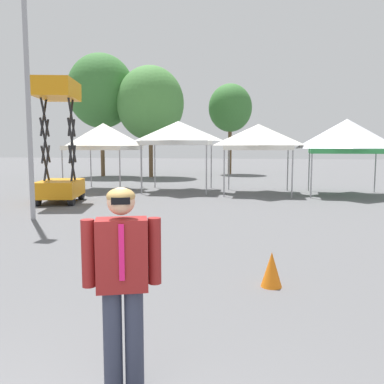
% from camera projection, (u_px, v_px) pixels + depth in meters
% --- Properties ---
extents(canopy_tent_behind_right, '(3.11, 3.11, 3.22)m').
position_uv_depth(canopy_tent_behind_right, '(103.00, 137.00, 19.75)').
color(canopy_tent_behind_right, '#9E9EA3').
rests_on(canopy_tent_behind_right, ground).
extents(canopy_tent_far_left, '(3.22, 3.22, 3.29)m').
position_uv_depth(canopy_tent_far_left, '(178.00, 133.00, 19.27)').
color(canopy_tent_far_left, '#9E9EA3').
rests_on(canopy_tent_far_left, ground).
extents(canopy_tent_behind_left, '(2.99, 2.99, 3.10)m').
position_uv_depth(canopy_tent_behind_left, '(258.00, 137.00, 18.26)').
color(canopy_tent_behind_left, '#9E9EA3').
rests_on(canopy_tent_behind_left, ground).
extents(canopy_tent_far_right, '(3.27, 3.27, 3.28)m').
position_uv_depth(canopy_tent_far_right, '(347.00, 136.00, 17.60)').
color(canopy_tent_far_right, '#9E9EA3').
rests_on(canopy_tent_far_right, ground).
extents(scissor_lift, '(1.90, 2.57, 4.53)m').
position_uv_depth(scissor_lift, '(60.00, 167.00, 15.36)').
color(scissor_lift, black).
rests_on(scissor_lift, ground).
extents(person_foreground, '(0.62, 0.36, 1.78)m').
position_uv_depth(person_foreground, '(122.00, 276.00, 3.42)').
color(person_foreground, '#33384C').
rests_on(person_foreground, ground).
extents(light_pole_near_lift, '(0.36, 0.36, 8.00)m').
position_uv_depth(light_pole_near_lift, '(26.00, 58.00, 11.40)').
color(light_pole_near_lift, '#9E9EA3').
rests_on(light_pole_near_lift, ground).
extents(tree_behind_tents_left, '(4.55, 4.55, 7.52)m').
position_uv_depth(tree_behind_tents_left, '(150.00, 103.00, 27.81)').
color(tree_behind_tents_left, brown).
rests_on(tree_behind_tents_left, ground).
extents(tree_behind_tents_right, '(3.28, 3.28, 6.82)m').
position_uv_depth(tree_behind_tents_right, '(230.00, 108.00, 31.07)').
color(tree_behind_tents_right, brown).
rests_on(tree_behind_tents_right, ground).
extents(tree_behind_tents_center, '(4.67, 4.67, 8.52)m').
position_uv_depth(tree_behind_tents_center, '(101.00, 91.00, 28.61)').
color(tree_behind_tents_center, brown).
rests_on(tree_behind_tents_center, ground).
extents(traffic_cone_lot_center, '(0.32, 0.32, 0.53)m').
position_uv_depth(traffic_cone_lot_center, '(272.00, 269.00, 6.18)').
color(traffic_cone_lot_center, orange).
rests_on(traffic_cone_lot_center, ground).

